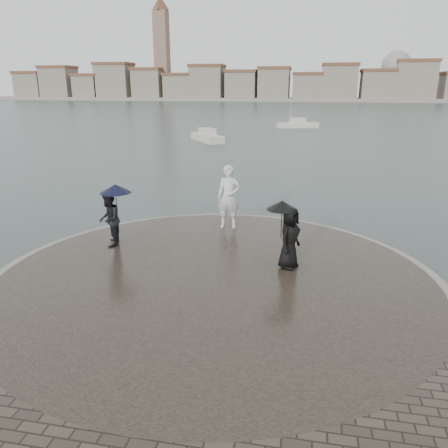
# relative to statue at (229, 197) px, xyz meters

# --- Properties ---
(ground) EXTENTS (400.00, 400.00, 0.00)m
(ground) POSITION_rel_statue_xyz_m (0.42, -7.82, -1.52)
(ground) COLOR #2B3835
(ground) RESTS_ON ground
(kerb_ring) EXTENTS (12.50, 12.50, 0.32)m
(kerb_ring) POSITION_rel_statue_xyz_m (0.42, -4.32, -1.36)
(kerb_ring) COLOR gray
(kerb_ring) RESTS_ON ground
(quay_tip) EXTENTS (11.90, 11.90, 0.36)m
(quay_tip) POSITION_rel_statue_xyz_m (0.42, -4.32, -1.34)
(quay_tip) COLOR #2D261E
(quay_tip) RESTS_ON ground
(statue) EXTENTS (0.88, 0.61, 2.31)m
(statue) POSITION_rel_statue_xyz_m (0.00, 0.00, 0.00)
(statue) COLOR silver
(statue) RESTS_ON quay_tip
(visitor_left) EXTENTS (1.21, 1.12, 2.04)m
(visitor_left) POSITION_rel_statue_xyz_m (-3.39, -2.63, -0.04)
(visitor_left) COLOR black
(visitor_left) RESTS_ON quay_tip
(visitor_right) EXTENTS (1.13, 1.07, 1.95)m
(visitor_right) POSITION_rel_statue_xyz_m (2.33, -3.33, -0.08)
(visitor_right) COLOR black
(visitor_right) RESTS_ON quay_tip
(far_skyline) EXTENTS (260.00, 20.00, 37.00)m
(far_skyline) POSITION_rel_statue_xyz_m (-5.87, 152.88, 4.09)
(far_skyline) COLOR gray
(far_skyline) RESTS_ON ground
(boats) EXTENTS (13.53, 21.08, 1.50)m
(boats) POSITION_rel_statue_xyz_m (-3.31, 36.91, -1.14)
(boats) COLOR beige
(boats) RESTS_ON ground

